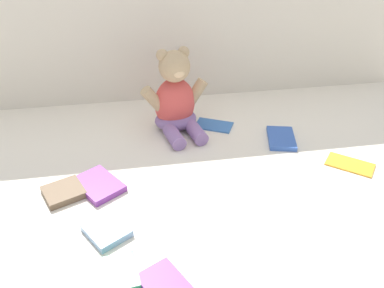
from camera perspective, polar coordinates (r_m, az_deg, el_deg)
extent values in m
plane|color=silver|center=(1.22, -0.53, -1.42)|extent=(3.20, 3.20, 0.00)
cube|color=silver|center=(1.47, -3.32, 18.57)|extent=(1.84, 0.03, 0.66)
ellipsoid|color=#D84C47|center=(1.32, -2.51, 5.90)|extent=(0.16, 0.13, 0.18)
ellipsoid|color=#8C6BA5|center=(1.35, -2.38, 3.59)|extent=(0.17, 0.14, 0.06)
sphere|color=tan|center=(1.27, -2.57, 11.18)|extent=(0.12, 0.12, 0.10)
ellipsoid|color=beige|center=(1.24, -1.97, 10.26)|extent=(0.05, 0.04, 0.03)
sphere|color=tan|center=(1.25, -4.36, 12.73)|extent=(0.05, 0.05, 0.04)
sphere|color=tan|center=(1.27, -1.23, 13.16)|extent=(0.05, 0.05, 0.04)
cylinder|color=tan|center=(1.29, -5.61, 6.48)|extent=(0.09, 0.05, 0.10)
cylinder|color=tan|center=(1.33, 0.59, 7.55)|extent=(0.09, 0.05, 0.10)
cylinder|color=#8C6BA5|center=(1.27, -2.58, 1.05)|extent=(0.07, 0.11, 0.05)
cylinder|color=#8C6BA5|center=(1.29, 0.60, 1.70)|extent=(0.07, 0.11, 0.05)
cube|color=#83A7D1|center=(0.98, -12.24, -12.19)|extent=(0.13, 0.13, 0.02)
cube|color=purple|center=(0.86, -3.76, -19.87)|extent=(0.13, 0.14, 0.01)
cube|color=#3258AE|center=(1.32, 12.81, 0.81)|extent=(0.11, 0.15, 0.01)
cube|color=gold|center=(1.26, 21.95, -2.69)|extent=(0.15, 0.14, 0.01)
cube|color=brown|center=(1.12, -18.10, -6.64)|extent=(0.13, 0.13, 0.02)
cube|color=#3367B0|center=(1.37, 3.19, 2.81)|extent=(0.15, 0.12, 0.01)
cube|color=#803596|center=(1.12, -13.45, -5.77)|extent=(0.16, 0.17, 0.02)
cube|color=#2E8E60|center=(0.89, -11.05, -17.93)|extent=(0.10, 0.11, 0.01)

